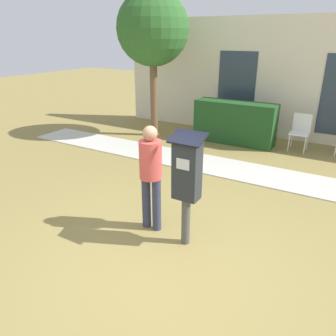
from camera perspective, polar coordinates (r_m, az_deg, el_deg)
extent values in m
plane|color=olive|center=(4.38, -0.23, -15.98)|extent=(40.00, 40.00, 0.00)
cube|color=beige|center=(7.14, 13.85, -0.71)|extent=(12.00, 1.10, 0.02)
cube|color=beige|center=(9.63, 20.31, 14.22)|extent=(10.00, 0.24, 3.20)
cube|color=#2D3D4C|center=(9.90, 11.80, 13.51)|extent=(1.10, 0.02, 2.00)
cylinder|color=#4C4C4C|center=(4.53, 3.12, -9.17)|extent=(0.12, 0.12, 0.70)
cube|color=#23282D|center=(4.19, 3.33, -0.37)|extent=(0.34, 0.22, 0.80)
cube|color=silver|center=(4.05, 2.61, 0.65)|extent=(0.18, 0.01, 0.14)
cube|color=black|center=(4.05, 3.46, 5.28)|extent=(0.44, 0.31, 0.12)
cylinder|color=#333851|center=(4.89, -3.78, -5.90)|extent=(0.13, 0.13, 0.82)
cylinder|color=#333851|center=(4.80, -1.99, -6.42)|extent=(0.13, 0.13, 0.82)
cylinder|color=#D14C47|center=(4.56, -3.06, 1.45)|extent=(0.32, 0.32, 0.55)
sphere|color=tan|center=(4.44, -3.16, 6.04)|extent=(0.21, 0.21, 0.21)
cylinder|color=white|center=(8.79, 13.31, 5.04)|extent=(0.03, 0.03, 0.42)
cylinder|color=white|center=(8.70, 15.69, 4.62)|extent=(0.03, 0.03, 0.42)
cylinder|color=white|center=(9.14, 14.05, 5.63)|extent=(0.03, 0.03, 0.42)
cylinder|color=white|center=(9.05, 16.34, 5.22)|extent=(0.03, 0.03, 0.42)
cube|color=white|center=(8.86, 14.99, 6.55)|extent=(0.44, 0.44, 0.04)
cube|color=white|center=(8.99, 15.51, 8.29)|extent=(0.44, 0.04, 0.44)
cylinder|color=white|center=(8.72, 20.27, 4.12)|extent=(0.03, 0.03, 0.42)
cylinder|color=white|center=(8.67, 22.71, 3.67)|extent=(0.03, 0.03, 0.42)
cylinder|color=white|center=(9.08, 20.74, 4.74)|extent=(0.03, 0.03, 0.42)
cylinder|color=white|center=(9.04, 23.09, 4.30)|extent=(0.03, 0.03, 0.42)
cube|color=white|center=(8.82, 21.91, 5.63)|extent=(0.44, 0.44, 0.04)
cube|color=white|center=(8.95, 22.35, 7.38)|extent=(0.44, 0.04, 0.44)
cylinder|color=white|center=(8.78, 27.21, 3.13)|extent=(0.03, 0.03, 0.42)
cube|color=#1E471E|center=(8.95, 11.50, 7.75)|extent=(2.13, 0.60, 1.10)
cylinder|color=brown|center=(9.37, -2.48, 12.24)|extent=(0.20, 0.20, 2.20)
sphere|color=#2D6028|center=(9.23, -2.67, 23.09)|extent=(1.90, 1.90, 1.90)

